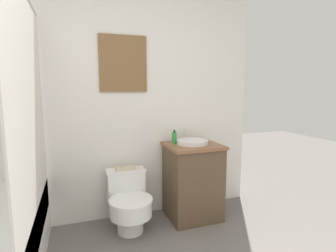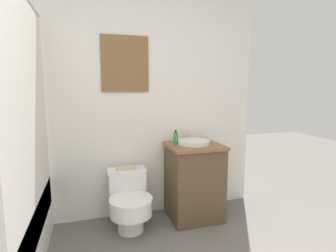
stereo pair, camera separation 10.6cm
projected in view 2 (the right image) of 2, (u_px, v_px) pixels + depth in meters
The scene contains 6 objects.
wall_back at pixel (105, 98), 2.62m from camera, with size 3.26×0.07×2.50m.
toilet at pixel (129, 200), 2.51m from camera, with size 0.40×0.55×0.55m.
vanity at pixel (194, 181), 2.72m from camera, with size 0.54×0.49×0.78m.
sink at pixel (194, 142), 2.68m from camera, with size 0.32×0.36×0.13m.
soap_bottle at pixel (176, 138), 2.70m from camera, with size 0.05×0.05×0.14m.
book_on_tank at pixel (127, 168), 2.61m from camera, with size 0.19×0.10×0.02m.
Camera 2 is at (-0.16, -0.64, 1.34)m, focal length 28.00 mm.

